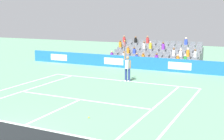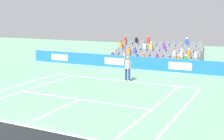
# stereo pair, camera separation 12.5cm
# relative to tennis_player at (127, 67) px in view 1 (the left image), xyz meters

# --- Properties ---
(line_baseline) EXTENTS (10.97, 0.10, 0.01)m
(line_baseline) POSITION_rel_tennis_player_xyz_m (0.46, 0.02, -0.99)
(line_baseline) COLOR white
(line_baseline) RESTS_ON ground
(line_service) EXTENTS (8.23, 0.10, 0.01)m
(line_service) POSITION_rel_tennis_player_xyz_m (0.46, 5.51, -0.99)
(line_service) COLOR white
(line_service) RESTS_ON ground
(line_centre_service) EXTENTS (0.10, 6.40, 0.01)m
(line_centre_service) POSITION_rel_tennis_player_xyz_m (0.46, 8.71, -0.99)
(line_centre_service) COLOR white
(line_centre_service) RESTS_ON ground
(line_singles_sideline_left) EXTENTS (0.10, 11.89, 0.01)m
(line_singles_sideline_left) POSITION_rel_tennis_player_xyz_m (4.57, 5.96, -0.99)
(line_singles_sideline_left) COLOR white
(line_singles_sideline_left) RESTS_ON ground
(line_singles_sideline_right) EXTENTS (0.10, 11.89, 0.01)m
(line_singles_sideline_right) POSITION_rel_tennis_player_xyz_m (-3.66, 5.96, -0.99)
(line_singles_sideline_right) COLOR white
(line_singles_sideline_right) RESTS_ON ground
(line_doubles_sideline_left) EXTENTS (0.10, 11.89, 0.01)m
(line_doubles_sideline_left) POSITION_rel_tennis_player_xyz_m (5.94, 5.96, -0.99)
(line_doubles_sideline_left) COLOR white
(line_doubles_sideline_left) RESTS_ON ground
(line_doubles_sideline_right) EXTENTS (0.10, 11.89, 0.01)m
(line_doubles_sideline_right) POSITION_rel_tennis_player_xyz_m (-5.03, 5.96, -0.99)
(line_doubles_sideline_right) COLOR white
(line_doubles_sideline_right) RESTS_ON ground
(line_centre_mark) EXTENTS (0.10, 0.20, 0.01)m
(line_centre_mark) POSITION_rel_tennis_player_xyz_m (0.46, 0.12, -0.99)
(line_centre_mark) COLOR white
(line_centre_mark) RESTS_ON ground
(sponsor_barrier) EXTENTS (23.54, 0.22, 1.07)m
(sponsor_barrier) POSITION_rel_tennis_player_xyz_m (0.46, -4.98, -0.46)
(sponsor_barrier) COLOR #1E66AD
(sponsor_barrier) RESTS_ON ground
(tennis_player) EXTENTS (0.53, 0.36, 2.85)m
(tennis_player) POSITION_rel_tennis_player_xyz_m (0.00, 0.00, 0.00)
(tennis_player) COLOR navy
(tennis_player) RESTS_ON ground
(stadium_stand) EXTENTS (8.06, 3.80, 2.60)m
(stadium_stand) POSITION_rel_tennis_player_xyz_m (0.46, -7.91, -0.30)
(stadium_stand) COLOR gray
(stadium_stand) RESTS_ON ground
(loose_tennis_ball) EXTENTS (0.07, 0.07, 0.07)m
(loose_tennis_ball) POSITION_rel_tennis_player_xyz_m (-1.52, 7.98, -0.96)
(loose_tennis_ball) COLOR #D1E533
(loose_tennis_ball) RESTS_ON ground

